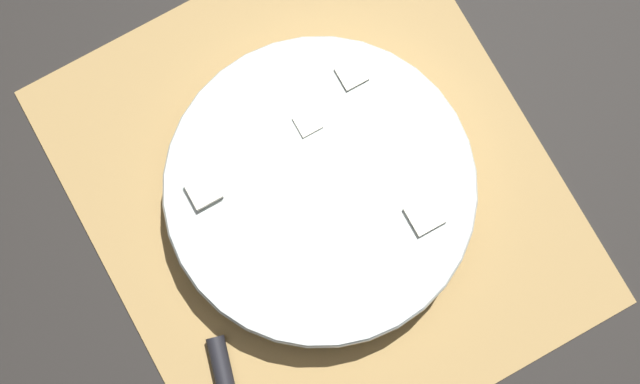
# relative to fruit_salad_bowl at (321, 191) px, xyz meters

# --- Properties ---
(ground_plane) EXTENTS (6.00, 6.00, 0.00)m
(ground_plane) POSITION_rel_fruit_salad_bowl_xyz_m (-0.00, -0.00, -0.04)
(ground_plane) COLOR black
(bamboo_mat_center) EXTENTS (0.48, 0.44, 0.01)m
(bamboo_mat_center) POSITION_rel_fruit_salad_bowl_xyz_m (-0.00, -0.00, -0.03)
(bamboo_mat_center) COLOR #A8844C
(bamboo_mat_center) RESTS_ON ground_plane
(fruit_salad_bowl) EXTENTS (0.30, 0.30, 0.06)m
(fruit_salad_bowl) POSITION_rel_fruit_salad_bowl_xyz_m (0.00, 0.00, 0.00)
(fruit_salad_bowl) COLOR silver
(fruit_salad_bowl) RESTS_ON bamboo_mat_center
(paring_knife) EXTENTS (0.14, 0.05, 0.02)m
(paring_knife) POSITION_rel_fruit_salad_bowl_xyz_m (0.11, -0.16, -0.02)
(paring_knife) COLOR silver
(paring_knife) RESTS_ON bamboo_mat_center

